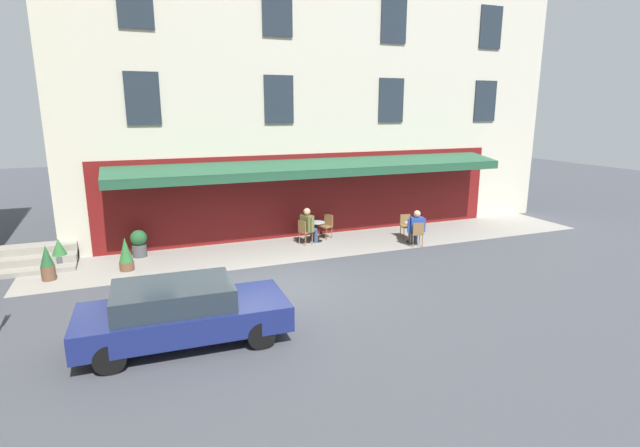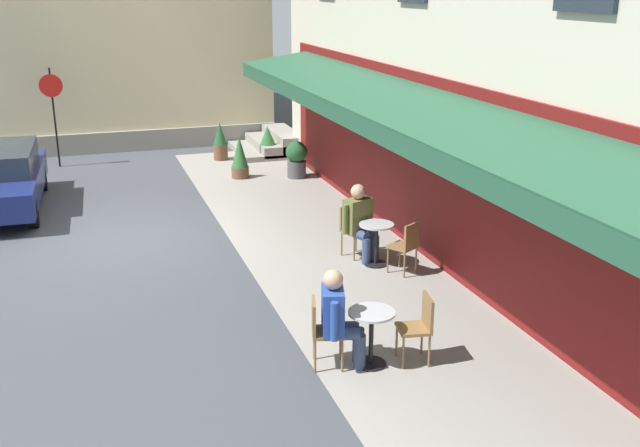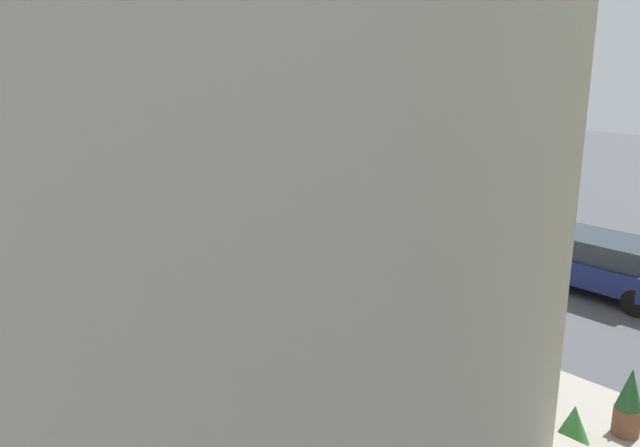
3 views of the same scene
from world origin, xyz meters
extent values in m
plane|color=#42444C|center=(0.00, 0.00, 0.00)|extent=(70.00, 70.00, 0.00)
cube|color=gray|center=(-3.25, -3.40, 0.00)|extent=(20.50, 3.20, 0.01)
cube|color=maroon|center=(-3.00, -4.97, 1.60)|extent=(16.00, 0.06, 3.20)
cube|color=#235138|center=(-3.00, -4.15, 2.85)|extent=(15.00, 1.70, 0.36)
cube|color=#235138|center=(-3.00, -3.32, 2.62)|extent=(15.00, 0.04, 0.28)
cube|color=#232D38|center=(-11.00, -4.96, 5.20)|extent=(1.10, 0.06, 1.70)
cube|color=#232D38|center=(-6.33, -4.96, 5.20)|extent=(1.10, 0.06, 1.70)
cube|color=#232D38|center=(-1.67, -4.96, 5.20)|extent=(1.10, 0.06, 1.70)
cube|color=#232D38|center=(3.00, -4.96, 5.20)|extent=(1.10, 0.06, 1.70)
cylinder|color=black|center=(-2.74, -3.95, 0.01)|extent=(0.40, 0.40, 0.03)
cylinder|color=black|center=(-2.74, -3.95, 0.36)|extent=(0.06, 0.06, 0.72)
cylinder|color=#B7B7BC|center=(-2.74, -3.95, 0.73)|extent=(0.60, 0.60, 0.03)
cylinder|color=olive|center=(-2.45, -3.66, 0.23)|extent=(0.03, 0.03, 0.45)
cylinder|color=olive|center=(-2.33, -3.97, 0.23)|extent=(0.03, 0.03, 0.45)
cylinder|color=olive|center=(-2.13, -3.54, 0.23)|extent=(0.03, 0.03, 0.45)
cylinder|color=olive|center=(-2.01, -3.86, 0.23)|extent=(0.03, 0.03, 0.45)
cube|color=olive|center=(-2.23, -3.76, 0.47)|extent=(0.51, 0.51, 0.04)
cube|color=olive|center=(-2.06, -3.69, 0.70)|extent=(0.18, 0.39, 0.42)
cylinder|color=olive|center=(-2.99, -4.29, 0.23)|extent=(0.03, 0.03, 0.45)
cylinder|color=olive|center=(-3.16, -3.99, 0.23)|extent=(0.03, 0.03, 0.45)
cylinder|color=olive|center=(-3.28, -4.46, 0.23)|extent=(0.03, 0.03, 0.45)
cylinder|color=olive|center=(-3.45, -4.16, 0.23)|extent=(0.03, 0.03, 0.45)
cube|color=olive|center=(-3.22, -4.22, 0.47)|extent=(0.55, 0.55, 0.04)
cube|color=olive|center=(-3.37, -4.32, 0.70)|extent=(0.24, 0.37, 0.42)
cylinder|color=black|center=(-6.01, -2.53, 0.01)|extent=(0.40, 0.40, 0.03)
cylinder|color=black|center=(-6.01, -2.53, 0.36)|extent=(0.06, 0.06, 0.72)
cylinder|color=#B7B7BC|center=(-6.01, -2.53, 0.73)|extent=(0.60, 0.60, 0.03)
cylinder|color=olive|center=(-6.07, -2.12, 0.23)|extent=(0.03, 0.03, 0.45)
cylinder|color=olive|center=(-5.74, -2.21, 0.23)|extent=(0.03, 0.03, 0.45)
cylinder|color=olive|center=(-5.98, -1.79, 0.23)|extent=(0.03, 0.03, 0.45)
cylinder|color=olive|center=(-5.65, -1.88, 0.23)|extent=(0.03, 0.03, 0.45)
cube|color=olive|center=(-5.86, -2.00, 0.47)|extent=(0.49, 0.49, 0.04)
cube|color=olive|center=(-5.81, -1.83, 0.70)|extent=(0.40, 0.15, 0.42)
cylinder|color=olive|center=(-5.91, -2.93, 0.23)|extent=(0.03, 0.03, 0.45)
cylinder|color=olive|center=(-6.24, -2.87, 0.23)|extent=(0.03, 0.03, 0.45)
cylinder|color=olive|center=(-5.96, -3.27, 0.23)|extent=(0.03, 0.03, 0.45)
cylinder|color=olive|center=(-6.30, -3.21, 0.23)|extent=(0.03, 0.03, 0.45)
cube|color=olive|center=(-6.10, -3.07, 0.47)|extent=(0.46, 0.46, 0.04)
cube|color=olive|center=(-6.13, -3.25, 0.70)|extent=(0.40, 0.11, 0.42)
cylinder|color=navy|center=(-2.65, -3.81, 0.23)|extent=(0.16, 0.16, 0.47)
cylinder|color=navy|center=(-2.48, -3.75, 0.49)|extent=(0.39, 0.28, 0.17)
cylinder|color=navy|center=(-2.58, -3.99, 0.23)|extent=(0.16, 0.16, 0.47)
cylinder|color=navy|center=(-2.41, -3.93, 0.49)|extent=(0.39, 0.28, 0.17)
cube|color=olive|center=(-2.28, -3.78, 0.79)|extent=(0.43, 0.56, 0.59)
sphere|color=tan|center=(-2.28, -3.78, 1.22)|extent=(0.26, 0.26, 0.26)
cylinder|color=olive|center=(-2.39, -3.50, 0.77)|extent=(0.10, 0.10, 0.52)
cylinder|color=olive|center=(-2.18, -4.06, 0.77)|extent=(0.10, 0.10, 0.52)
cylinder|color=navy|center=(-6.06, -2.36, 0.23)|extent=(0.15, 0.15, 0.47)
cylinder|color=navy|center=(-6.01, -2.19, 0.49)|extent=(0.24, 0.37, 0.16)
cylinder|color=navy|center=(-5.88, -2.41, 0.23)|extent=(0.15, 0.15, 0.47)
cylinder|color=navy|center=(-5.83, -2.24, 0.49)|extent=(0.24, 0.37, 0.16)
cube|color=#28479E|center=(-5.87, -2.06, 0.78)|extent=(0.53, 0.39, 0.57)
sphere|color=tan|center=(-5.87, -2.06, 1.19)|extent=(0.25, 0.25, 0.25)
cylinder|color=#28479E|center=(-6.15, -1.98, 0.76)|extent=(0.10, 0.10, 0.51)
cylinder|color=#28479E|center=(-5.60, -2.14, 0.76)|extent=(0.10, 0.10, 0.51)
cylinder|color=brown|center=(6.06, -2.94, 0.22)|extent=(0.39, 0.39, 0.43)
cone|color=#23562D|center=(6.06, -2.94, 0.74)|extent=(0.37, 0.37, 0.62)
cone|color=#2D6B33|center=(5.88, -4.24, 0.63)|extent=(0.44, 0.44, 0.53)
cylinder|color=#4C4C51|center=(3.52, -4.38, 0.21)|extent=(0.47, 0.47, 0.42)
sphere|color=#23562D|center=(3.52, -4.38, 0.65)|extent=(0.54, 0.54, 0.54)
cylinder|color=brown|center=(3.94, -3.02, 0.14)|extent=(0.44, 0.44, 0.28)
cone|color=#2D6B33|center=(3.94, -3.02, 0.67)|extent=(0.41, 0.41, 0.77)
cube|color=navy|center=(2.81, 2.52, 0.57)|extent=(4.36, 1.95, 0.55)
cube|color=#232D38|center=(3.01, 2.52, 1.09)|extent=(2.46, 1.68, 0.48)
cylinder|color=black|center=(1.39, 3.37, 0.30)|extent=(0.60, 0.20, 0.60)
cylinder|color=black|center=(1.34, 1.78, 0.30)|extent=(0.60, 0.20, 0.60)
cylinder|color=black|center=(4.23, 1.67, 0.30)|extent=(0.60, 0.20, 0.60)
camera|label=1|loc=(3.68, 12.36, 4.85)|focal=27.08mm
camera|label=2|loc=(-13.86, 0.76, 4.68)|focal=41.54mm
camera|label=3|loc=(9.34, -11.82, 5.36)|focal=36.18mm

